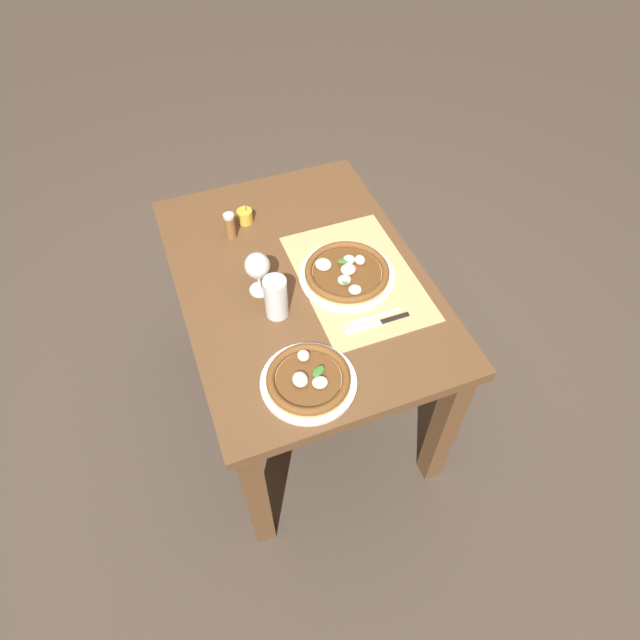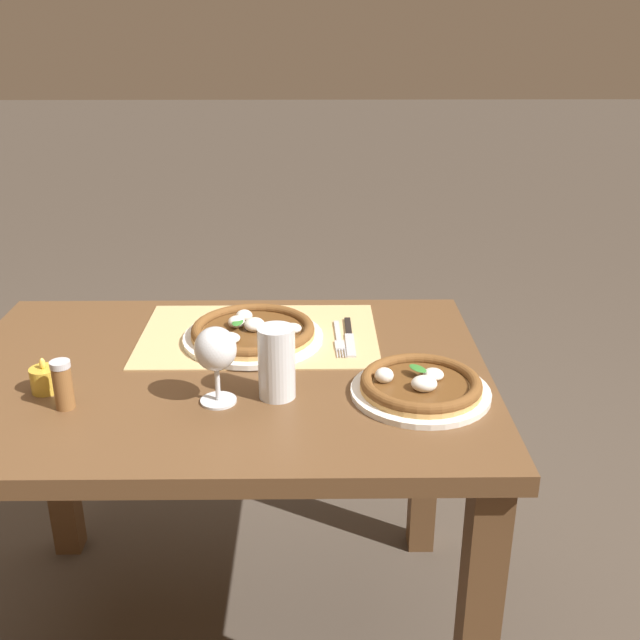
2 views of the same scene
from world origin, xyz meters
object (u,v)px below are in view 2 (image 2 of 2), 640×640
(pepper_shaker, at_px, (63,385))
(pizza_far, at_px, (420,386))
(wine_glass, at_px, (216,352))
(fork, at_px, (339,339))
(votive_candle, at_px, (45,380))
(pint_glass, at_px, (277,364))
(knife, at_px, (349,337))
(pizza_near, at_px, (253,332))

(pepper_shaker, bearing_deg, pizza_far, -176.28)
(wine_glass, bearing_deg, fork, -130.40)
(wine_glass, bearing_deg, pepper_shaker, 3.88)
(votive_candle, bearing_deg, pint_glass, 176.79)
(pizza_far, xyz_separation_m, votive_candle, (0.74, -0.02, 0.00))
(knife, bearing_deg, pint_glass, 60.66)
(pint_glass, relative_size, knife, 0.67)
(pizza_near, height_order, knife, pizza_near)
(pizza_far, relative_size, pint_glass, 1.89)
(pizza_near, bearing_deg, pint_glass, 104.09)
(wine_glass, height_order, pepper_shaker, wine_glass)
(pizza_near, relative_size, knife, 1.48)
(pizza_near, height_order, wine_glass, wine_glass)
(pizza_near, xyz_separation_m, pizza_far, (-0.35, 0.26, -0.00))
(pizza_near, xyz_separation_m, wine_glass, (0.05, 0.28, 0.08))
(pint_glass, xyz_separation_m, knife, (-0.15, -0.27, -0.06))
(pizza_far, bearing_deg, knife, -64.99)
(knife, bearing_deg, wine_glass, 47.97)
(pizza_far, height_order, pint_glass, pint_glass)
(pint_glass, distance_m, knife, 0.32)
(fork, bearing_deg, pizza_far, 120.13)
(pizza_near, relative_size, pepper_shaker, 3.28)
(pint_glass, height_order, pepper_shaker, pint_glass)
(fork, xyz_separation_m, knife, (-0.02, -0.01, 0.00))
(knife, relative_size, pepper_shaker, 2.22)
(pizza_far, relative_size, pepper_shaker, 2.83)
(wine_glass, relative_size, fork, 0.77)
(pint_glass, xyz_separation_m, votive_candle, (0.46, -0.03, -0.05))
(fork, relative_size, knife, 0.93)
(wine_glass, bearing_deg, pizza_far, -176.40)
(knife, height_order, votive_candle, votive_candle)
(wine_glass, bearing_deg, pizza_near, -99.32)
(pizza_far, distance_m, pint_glass, 0.28)
(fork, height_order, knife, knife)
(pizza_near, bearing_deg, wine_glass, 80.68)
(pizza_near, xyz_separation_m, pepper_shaker, (0.33, 0.30, 0.03))
(pint_glass, height_order, votive_candle, pint_glass)
(wine_glass, xyz_separation_m, fork, (-0.24, -0.28, -0.10))
(pizza_far, height_order, fork, pizza_far)
(pizza_near, height_order, pizza_far, pizza_near)
(pizza_far, xyz_separation_m, knife, (0.13, -0.27, -0.01))
(wine_glass, height_order, fork, wine_glass)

